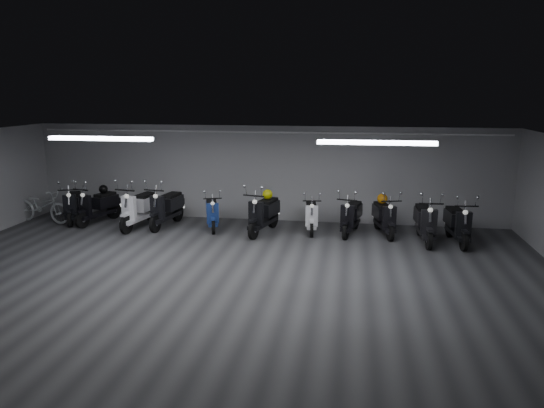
% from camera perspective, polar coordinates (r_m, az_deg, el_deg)
% --- Properties ---
extents(floor, '(14.00, 10.00, 0.01)m').
position_cam_1_polar(floor, '(10.52, -5.50, -8.44)').
color(floor, '#37373A').
rests_on(floor, ground).
extents(ceiling, '(14.00, 10.00, 0.01)m').
position_cam_1_polar(ceiling, '(9.87, -5.84, 6.98)').
color(ceiling, gray).
rests_on(ceiling, ground).
extents(back_wall, '(14.00, 0.01, 2.80)m').
position_cam_1_polar(back_wall, '(14.90, -0.82, 3.45)').
color(back_wall, '#959597').
rests_on(back_wall, ground).
extents(front_wall, '(14.00, 0.01, 2.80)m').
position_cam_1_polar(front_wall, '(5.66, -18.83, -12.68)').
color(front_wall, '#959597').
rests_on(front_wall, ground).
extents(fluor_strip_left, '(2.40, 0.18, 0.08)m').
position_cam_1_polar(fluor_strip_left, '(11.90, -18.79, 7.01)').
color(fluor_strip_left, white).
rests_on(fluor_strip_left, ceiling).
extents(fluor_strip_right, '(2.40, 0.18, 0.08)m').
position_cam_1_polar(fluor_strip_right, '(10.56, 11.68, 6.79)').
color(fluor_strip_right, white).
rests_on(fluor_strip_right, ceiling).
extents(conduit, '(13.60, 0.05, 0.05)m').
position_cam_1_polar(conduit, '(14.68, -0.89, 8.11)').
color(conduit, white).
rests_on(conduit, back_wall).
extents(scooter_0, '(1.20, 1.88, 1.33)m').
position_cam_1_polar(scooter_0, '(15.87, -21.59, 0.43)').
color(scooter_0, black).
rests_on(scooter_0, floor).
extents(scooter_1, '(1.14, 1.93, 1.36)m').
position_cam_1_polar(scooter_1, '(15.46, -19.08, 0.39)').
color(scooter_1, black).
rests_on(scooter_1, floor).
extents(scooter_2, '(1.00, 2.08, 1.48)m').
position_cam_1_polar(scooter_2, '(14.60, -14.75, 0.22)').
color(scooter_2, white).
rests_on(scooter_2, floor).
extents(scooter_3, '(0.92, 2.02, 1.45)m').
position_cam_1_polar(scooter_3, '(14.54, -11.86, 0.25)').
color(scooter_3, black).
rests_on(scooter_3, floor).
extents(scooter_4, '(1.03, 1.72, 1.21)m').
position_cam_1_polar(scooter_4, '(14.12, -6.79, -0.43)').
color(scooter_4, navy).
rests_on(scooter_4, floor).
extents(scooter_5, '(1.10, 2.02, 1.43)m').
position_cam_1_polar(scooter_5, '(13.57, -0.96, -0.39)').
color(scooter_5, black).
rests_on(scooter_5, floor).
extents(scooter_6, '(0.71, 1.67, 1.21)m').
position_cam_1_polar(scooter_6, '(13.79, 4.46, -0.70)').
color(scooter_6, white).
rests_on(scooter_6, floor).
extents(scooter_7, '(0.96, 1.84, 1.31)m').
position_cam_1_polar(scooter_7, '(13.66, 8.95, -0.73)').
color(scooter_7, black).
rests_on(scooter_7, floor).
extents(scooter_8, '(0.96, 1.83, 1.30)m').
position_cam_1_polar(scooter_8, '(13.74, 12.57, -0.82)').
color(scooter_8, black).
rests_on(scooter_8, floor).
extents(scooter_9, '(0.72, 1.93, 1.42)m').
position_cam_1_polar(scooter_9, '(13.32, 16.93, -1.22)').
color(scooter_9, black).
rests_on(scooter_9, floor).
extents(bicycle, '(1.96, 0.97, 1.21)m').
position_cam_1_polar(bicycle, '(16.20, -24.55, 0.19)').
color(bicycle, white).
rests_on(bicycle, floor).
extents(scooter_10, '(0.79, 1.89, 1.37)m').
position_cam_1_polar(scooter_10, '(13.46, 20.24, -1.42)').
color(scooter_10, black).
rests_on(scooter_10, floor).
extents(helmet_0, '(0.25, 0.25, 0.25)m').
position_cam_1_polar(helmet_0, '(15.58, -18.49, 1.60)').
color(helmet_0, black).
rests_on(helmet_0, scooter_1).
extents(helmet_1, '(0.28, 0.28, 0.28)m').
position_cam_1_polar(helmet_1, '(13.74, -0.50, 1.09)').
color(helmet_1, '#BBBE0B').
rests_on(helmet_1, scooter_5).
extents(helmet_2, '(0.28, 0.28, 0.28)m').
position_cam_1_polar(helmet_2, '(13.91, 12.34, 0.59)').
color(helmet_2, '#C9720B').
rests_on(helmet_2, scooter_8).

